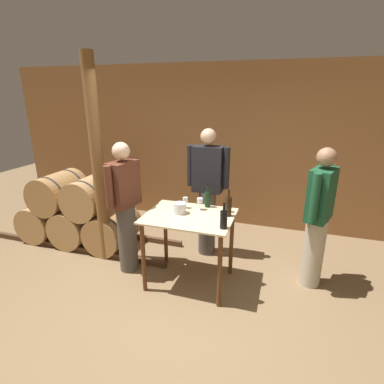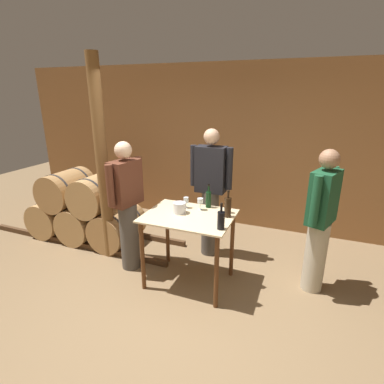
% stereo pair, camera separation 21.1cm
% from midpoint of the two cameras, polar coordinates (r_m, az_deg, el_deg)
% --- Properties ---
extents(ground_plane, '(14.00, 14.00, 0.00)m').
position_cam_midpoint_polar(ground_plane, '(3.39, -5.44, -22.83)').
color(ground_plane, brown).
extents(back_wall, '(8.40, 0.05, 2.70)m').
position_cam_midpoint_polar(back_wall, '(5.13, 5.81, 8.46)').
color(back_wall, brown).
rests_on(back_wall, ground_plane).
extents(barrel_rack, '(3.18, 0.76, 1.09)m').
position_cam_midpoint_polar(barrel_rack, '(4.97, -22.14, -3.67)').
color(barrel_rack, '#4C331E').
rests_on(barrel_rack, ground_plane).
extents(tasting_table, '(1.01, 0.78, 0.89)m').
position_cam_midpoint_polar(tasting_table, '(3.52, -2.24, -6.98)').
color(tasting_table, beige).
rests_on(tasting_table, ground_plane).
extents(wooden_post, '(0.16, 0.16, 2.70)m').
position_cam_midpoint_polar(wooden_post, '(4.08, -18.94, 4.97)').
color(wooden_post, brown).
rests_on(wooden_post, ground_plane).
extents(wine_bottle_far_left, '(0.07, 0.07, 0.29)m').
position_cam_midpoint_polar(wine_bottle_far_left, '(3.66, 1.33, -1.25)').
color(wine_bottle_far_left, black).
rests_on(wine_bottle_far_left, tasting_table).
extents(wine_bottle_left, '(0.08, 0.08, 0.32)m').
position_cam_midpoint_polar(wine_bottle_left, '(3.40, 5.16, -2.68)').
color(wine_bottle_left, black).
rests_on(wine_bottle_left, tasting_table).
extents(wine_bottle_center, '(0.08, 0.08, 0.29)m').
position_cam_midpoint_polar(wine_bottle_center, '(3.10, 4.10, -5.17)').
color(wine_bottle_center, black).
rests_on(wine_bottle_center, tasting_table).
extents(wine_glass_near_left, '(0.06, 0.06, 0.14)m').
position_cam_midpoint_polar(wine_glass_near_left, '(3.63, -2.95, -1.66)').
color(wine_glass_near_left, silver).
rests_on(wine_glass_near_left, tasting_table).
extents(wine_glass_near_center, '(0.07, 0.07, 0.15)m').
position_cam_midpoint_polar(wine_glass_near_center, '(3.57, -0.18, -1.73)').
color(wine_glass_near_center, silver).
rests_on(wine_glass_near_center, tasting_table).
extents(wine_glass_near_right, '(0.06, 0.06, 0.14)m').
position_cam_midpoint_polar(wine_glass_near_right, '(3.52, 5.15, -2.24)').
color(wine_glass_near_right, silver).
rests_on(wine_glass_near_right, tasting_table).
extents(ice_bucket, '(0.15, 0.15, 0.13)m').
position_cam_midpoint_polar(ice_bucket, '(3.49, -4.09, -3.09)').
color(ice_bucket, silver).
rests_on(ice_bucket, tasting_table).
extents(person_host, '(0.34, 0.56, 1.68)m').
position_cam_midpoint_polar(person_host, '(3.67, 21.40, -4.39)').
color(person_host, '#B7AD93').
rests_on(person_host, ground_plane).
extents(person_visitor_with_scarf, '(0.59, 0.24, 1.79)m').
position_cam_midpoint_polar(person_visitor_with_scarf, '(4.11, 1.51, 0.32)').
color(person_visitor_with_scarf, '#4C4742').
rests_on(person_visitor_with_scarf, ground_plane).
extents(person_visitor_bearded, '(0.29, 0.58, 1.69)m').
position_cam_midpoint_polar(person_visitor_bearded, '(3.83, -14.18, -2.62)').
color(person_visitor_bearded, '#4C4742').
rests_on(person_visitor_bearded, ground_plane).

